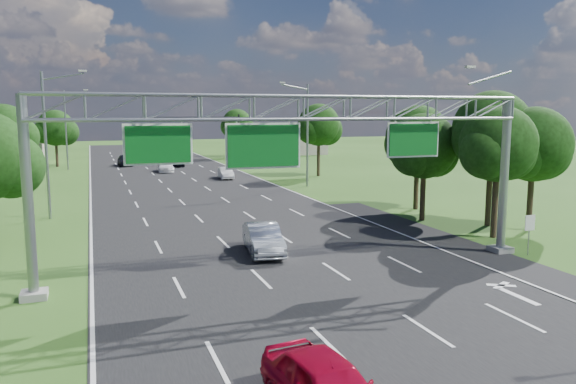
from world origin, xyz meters
name	(u,v)px	position (x,y,z in m)	size (l,w,h in m)	color
ground	(214,209)	(0.00, 30.00, 0.00)	(220.00, 220.00, 0.00)	#2B5018
road	(214,209)	(0.00, 30.00, 0.00)	(18.00, 180.00, 0.02)	black
road_flare	(456,245)	(10.20, 14.00, 0.00)	(3.00, 30.00, 0.02)	black
sign_gantry	(303,122)	(0.33, 12.00, 6.89)	(23.50, 1.00, 9.56)	gray
regulatory_sign	(530,226)	(12.40, 10.98, 1.51)	(0.60, 0.08, 2.10)	gray
traffic_signal	(214,128)	(7.48, 65.00, 5.17)	(12.21, 0.24, 7.00)	black
streetlight_l_near	(49,138)	(-11.30, 30.00, 5.58)	(2.97, 0.22, 10.16)	gray
streetlight_l_far	(67,126)	(-11.30, 65.00, 5.58)	(2.97, 0.22, 10.16)	gray
streetlight_r_mid	(306,130)	(11.30, 40.00, 5.58)	(2.97, 0.22, 10.16)	gray
tree_cluster_right	(470,143)	(14.80, 19.19, 5.31)	(9.91, 14.60, 8.68)	#2D2116
tree_verge_lb	(5,133)	(-15.92, 45.04, 5.41)	(5.76, 4.80, 8.06)	#2D2116
tree_verge_lc	(56,130)	(-12.92, 70.04, 4.98)	(5.76, 4.80, 7.62)	#2D2116
tree_verge_rd	(319,127)	(16.08, 48.04, 5.63)	(5.76, 4.80, 8.28)	#2D2116
tree_verge_re	(237,125)	(14.08, 78.04, 5.20)	(5.76, 4.80, 7.84)	#2D2116
building_right	(287,142)	(24.00, 82.00, 2.00)	(12.00, 9.00, 4.00)	gray
silver_sedan	(263,239)	(-0.36, 15.89, 0.77)	(1.63, 4.67, 1.54)	#AEB4BB
car_queue_a	(166,166)	(0.00, 58.61, 0.67)	(1.88, 4.63, 1.34)	white
car_queue_b	(175,162)	(1.94, 64.71, 0.61)	(2.01, 4.36, 1.21)	black
car_queue_c	(125,160)	(-4.29, 68.28, 0.78)	(1.85, 4.59, 1.56)	black
car_queue_d	(226,173)	(5.33, 48.98, 0.64)	(1.36, 3.89, 1.28)	silver
box_truck	(174,149)	(4.06, 80.67, 1.44)	(2.46, 7.98, 3.00)	white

